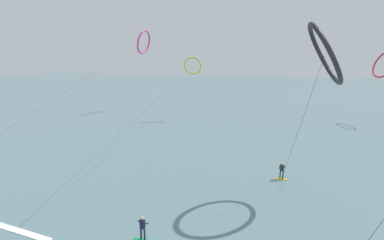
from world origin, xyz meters
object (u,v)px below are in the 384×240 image
Objects in this scene: surfer_amber at (282,172)px; kite_charcoal at (325,54)px; kite_lime at (193,66)px; kite_magenta at (144,42)px; surfer_emerald at (143,230)px.

surfer_amber is 0.12× the size of kite_charcoal.
kite_lime is (-18.46, 24.42, 9.64)m from surfer_amber.
kite_magenta is at bearing 118.48° from kite_lime.
kite_charcoal is (21.17, -26.74, 1.56)m from kite_lime.
surfer_emerald is at bearing -111.81° from kite_lime.
kite_charcoal reaches higher than surfer_amber.
kite_charcoal reaches higher than surfer_emerald.
kite_magenta is (-32.51, 30.63, 14.54)m from surfer_amber.
kite_lime is at bearing -36.61° from surfer_amber.
surfer_emerald is at bearing 28.89° from kite_magenta.
surfer_amber is (7.72, 13.35, 0.00)m from surfer_emerald.
surfer_amber is 46.97m from kite_magenta.
surfer_amber is at bearing 44.52° from kite_charcoal.
kite_magenta is 48.35m from kite_charcoal.
kite_magenta is at bearing 41.95° from kite_charcoal.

